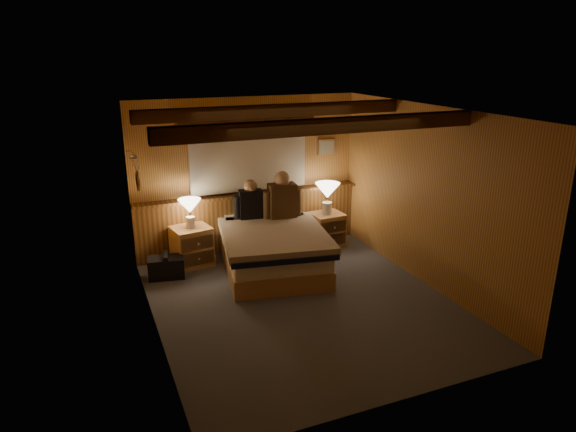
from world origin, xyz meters
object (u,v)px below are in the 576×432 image
person_right (282,198)px  duffel_bag (166,267)px  nightstand_left (192,246)px  lamp_left (190,208)px  bed (273,249)px  person_left (251,202)px  nightstand_right (327,229)px  lamp_right (327,192)px

person_right → duffel_bag: bearing=-170.5°
nightstand_left → lamp_left: (0.00, -0.01, 0.60)m
nightstand_left → person_right: bearing=-16.4°
nightstand_left → person_right: person_right is taller
lamp_left → person_right: person_right is taller
nightstand_left → bed: bearing=-42.7°
nightstand_left → person_left: bearing=-11.1°
nightstand_left → nightstand_right: nightstand_left is taller
bed → nightstand_right: bearing=37.8°
person_right → nightstand_left: bearing=178.3°
lamp_left → lamp_right: lamp_right is taller
lamp_left → nightstand_left: bearing=107.0°
bed → duffel_bag: size_ratio=3.81×
bed → nightstand_right: size_ratio=3.78×
lamp_left → person_left: bearing=-0.7°
lamp_left → person_right: bearing=-6.1°
lamp_left → person_left: person_left is taller
lamp_right → person_right: (-0.81, -0.10, 0.02)m
lamp_left → duffel_bag: size_ratio=0.80×
nightstand_left → lamp_right: lamp_right is taller
nightstand_left → person_right: (1.38, -0.15, 0.63)m
bed → nightstand_left: bed is taller
nightstand_left → person_right: size_ratio=0.82×
bed → person_left: 0.85m
bed → person_left: (-0.11, 0.65, 0.54)m
person_left → nightstand_right: bearing=7.5°
nightstand_left → lamp_left: lamp_left is taller
lamp_right → person_left: 1.27m
bed → person_right: 0.86m
lamp_right → person_right: 0.82m
person_right → nightstand_right: bearing=12.4°
lamp_right → nightstand_right: bearing=39.4°
person_left → person_right: bearing=-8.0°
nightstand_left → lamp_left: 0.60m
bed → person_left: person_left is taller
person_right → person_left: bearing=168.1°
duffel_bag → nightstand_left: bearing=45.2°
person_left → duffel_bag: size_ratio=1.16×
nightstand_right → person_left: 1.42m
bed → duffel_bag: (-1.47, 0.36, -0.17)m
lamp_left → nightstand_right: bearing=-0.9°
bed → person_right: size_ratio=2.77×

